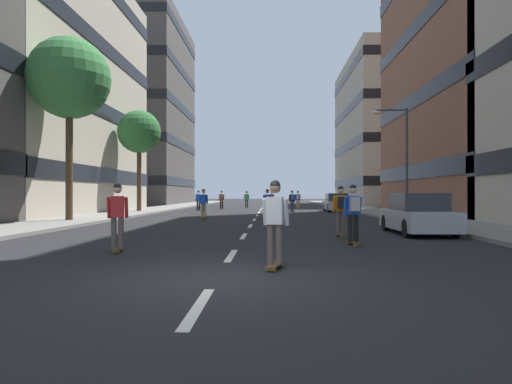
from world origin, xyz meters
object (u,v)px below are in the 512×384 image
skater_0 (353,210)px  skater_3 (267,202)px  skater_5 (272,198)px  skater_11 (204,200)px  skater_12 (275,220)px  street_tree_near (139,132)px  skater_8 (117,214)px  streetlamp_right (401,150)px  street_tree_mid (69,79)px  parked_car_mid (336,203)px  skater_4 (292,199)px  skater_2 (222,199)px  skater_1 (298,199)px  skater_10 (203,202)px  skater_7 (198,199)px  parked_car_near (418,215)px  skater_9 (247,198)px  skater_6 (341,208)px

skater_0 → skater_3: size_ratio=1.00×
skater_5 → skater_11: 13.71m
skater_12 → street_tree_near: bearing=111.7°
skater_8 → streetlamp_right: bearing=53.6°
street_tree_mid → skater_8: bearing=-60.7°
parked_car_mid → skater_4: skater_4 is taller
skater_2 → skater_5: size_ratio=1.00×
skater_1 → skater_4: size_ratio=1.00×
skater_2 → skater_10: same height
skater_0 → skater_11: bearing=109.4°
skater_4 → skater_5: (-1.67, 10.46, 0.00)m
skater_3 → skater_4: 9.80m
skater_7 → skater_8: (2.35, -27.61, 0.00)m
skater_1 → skater_12: (-2.50, -34.76, -0.03)m
parked_car_near → street_tree_near: 25.08m
skater_2 → skater_9: (2.22, 3.88, -0.03)m
street_tree_mid → skater_3: 12.85m
skater_1 → skater_2: 7.37m
skater_8 → skater_10: same height
parked_car_mid → skater_2: skater_2 is taller
skater_9 → skater_12: 38.59m
street_tree_mid → skater_6: bearing=-29.7°
skater_5 → skater_9: same height
skater_1 → skater_7: same height
street_tree_near → skater_9: bearing=56.6°
skater_0 → skater_1: same height
street_tree_near → skater_6: 24.21m
street_tree_mid → skater_12: street_tree_mid is taller
skater_3 → parked_car_mid: bearing=62.1°
streetlamp_right → skater_1: streetlamp_right is taller
parked_car_near → skater_5: 30.91m
street_tree_mid → skater_7: bearing=75.5°
streetlamp_right → skater_10: (-11.83, -0.67, -3.15)m
parked_car_mid → street_tree_near: 17.11m
skater_5 → skater_12: same height
skater_3 → skater_9: (-2.35, 20.14, 0.00)m
street_tree_mid → skater_6: street_tree_mid is taller
skater_7 → skater_10: 12.51m
skater_6 → street_tree_mid: bearing=150.3°
parked_car_mid → skater_1: skater_1 is taller
streetlamp_right → skater_8: streetlamp_right is taller
skater_0 → skater_4: 23.74m
skater_7 → skater_8: same height
skater_5 → skater_9: 2.63m
skater_5 → skater_8: size_ratio=1.00×
skater_2 → skater_5: (4.85, 3.82, 0.00)m
skater_1 → skater_12: bearing=-94.1°
street_tree_near → skater_9: 15.31m
skater_0 → skater_12: (-2.32, -4.24, -0.03)m
skater_3 → skater_12: size_ratio=1.00×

